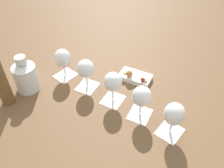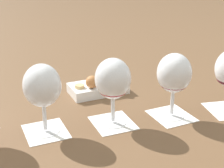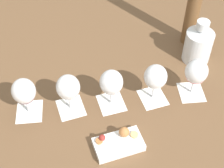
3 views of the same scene
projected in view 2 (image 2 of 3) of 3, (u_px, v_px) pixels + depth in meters
The scene contains 8 objects.
ground_plane at pixel (113, 123), 0.81m from camera, with size 8.00×8.00×0.00m, color brown.
tasting_card_1 at pixel (46, 131), 0.77m from camera, with size 0.14×0.13×0.00m.
tasting_card_2 at pixel (114, 122), 0.81m from camera, with size 0.14×0.13×0.00m.
tasting_card_3 at pixel (171, 116), 0.85m from camera, with size 0.14×0.13×0.00m.
wine_glass_1 at pixel (42, 89), 0.74m from camera, with size 0.08×0.08×0.16m.
wine_glass_2 at pixel (114, 81), 0.78m from camera, with size 0.08×0.08×0.16m.
wine_glass_3 at pixel (174, 76), 0.81m from camera, with size 0.08×0.08×0.16m.
snack_dish at pixel (98, 87), 0.97m from camera, with size 0.16×0.18×0.06m.
Camera 2 is at (0.39, -0.61, 0.39)m, focal length 55.00 mm.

